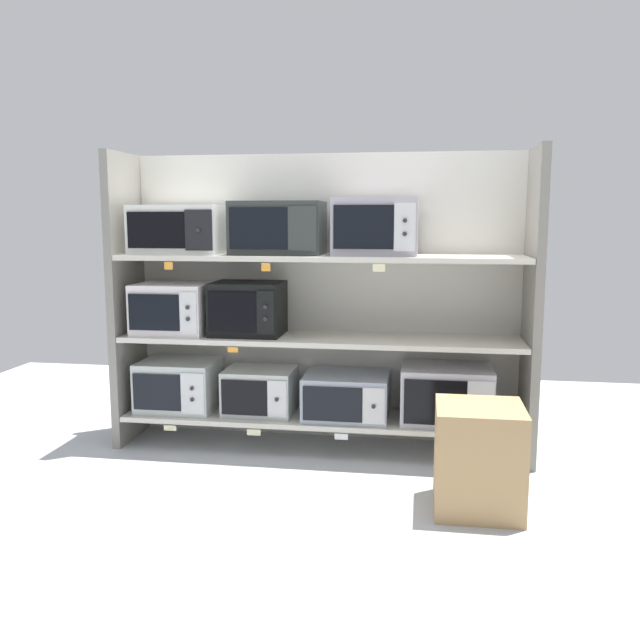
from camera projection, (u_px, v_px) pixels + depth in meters
The scene contains 25 objects.
ground at pixel (287, 520), 3.14m from camera, with size 6.38×6.00×0.02m, color #B2B7BC.
back_panel at pixel (326, 298), 4.22m from camera, with size 2.58×0.04×1.79m, color beige.
upright_left at pixel (127, 299), 4.17m from camera, with size 0.05×0.46×1.79m, color gray.
upright_right at pixel (532, 307), 3.80m from camera, with size 0.05×0.46×1.79m, color gray.
shelf_0 at pixel (320, 417), 4.09m from camera, with size 2.38×0.46×0.03m, color beige.
microwave_0 at pixel (179, 385), 4.19m from camera, with size 0.47×0.39×0.31m.
microwave_1 at pixel (260, 391), 4.12m from camera, with size 0.42×0.36×0.28m.
microwave_2 at pixel (347, 395), 4.03m from camera, with size 0.50×0.43×0.26m.
microwave_3 at pixel (446, 394), 3.94m from camera, with size 0.53×0.42×0.33m.
price_tag_0 at pixel (170, 428), 3.99m from camera, with size 0.08×0.00×0.03m, color beige.
price_tag_1 at pixel (254, 432), 3.92m from camera, with size 0.08×0.00×0.04m, color beige.
price_tag_2 at pixel (341, 437), 3.84m from camera, with size 0.08×0.00×0.03m, color white.
price_tag_3 at pixel (444, 442), 3.75m from camera, with size 0.09×0.00×0.03m, color white.
shelf_1 at pixel (320, 339), 4.01m from camera, with size 2.38×0.46×0.03m, color beige.
microwave_4 at pixel (174, 308), 4.12m from camera, with size 0.44×0.42×0.31m.
microwave_5 at pixel (248, 309), 4.05m from camera, with size 0.42×0.36×0.32m.
price_tag_4 at pixel (233, 350), 3.86m from camera, with size 0.06×0.00×0.03m, color orange.
shelf_2 at pixel (320, 257), 3.94m from camera, with size 2.38×0.46×0.03m, color beige.
microwave_6 at pixel (180, 230), 4.04m from camera, with size 0.54×0.38×0.29m.
microwave_7 at pixel (278, 228), 3.95m from camera, with size 0.54×0.34×0.31m.
microwave_8 at pixel (376, 227), 3.86m from camera, with size 0.48×0.37×0.33m.
price_tag_5 at pixel (169, 266), 3.85m from camera, with size 0.05×0.00×0.04m, color orange.
price_tag_6 at pixel (266, 267), 3.76m from camera, with size 0.05×0.00×0.05m, color orange.
price_tag_7 at pixel (379, 268), 3.66m from camera, with size 0.07×0.00×0.04m, color beige.
shipping_carton at pixel (478, 458), 3.20m from camera, with size 0.41×0.41×0.51m, color tan.
Camera 1 is at (0.60, -3.91, 1.38)m, focal length 37.55 mm.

